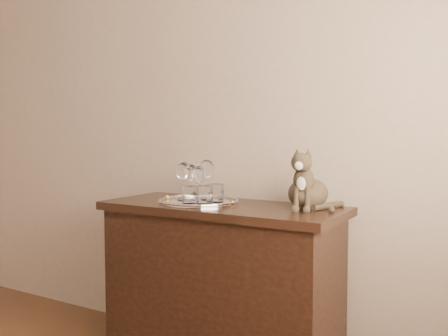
# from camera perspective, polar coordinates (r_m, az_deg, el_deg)

# --- Properties ---
(wall_back) EXTENTS (4.00, 0.10, 2.70)m
(wall_back) POSITION_cam_1_polar(r_m,az_deg,el_deg) (3.03, -6.99, 6.82)
(wall_back) COLOR #BDA28E
(wall_back) RESTS_ON ground
(sideboard) EXTENTS (1.20, 0.50, 0.85)m
(sideboard) POSITION_cam_1_polar(r_m,az_deg,el_deg) (2.55, -0.26, -13.67)
(sideboard) COLOR black
(sideboard) RESTS_ON ground
(tray) EXTENTS (0.40, 0.40, 0.01)m
(tray) POSITION_cam_1_polar(r_m,az_deg,el_deg) (2.50, -2.92, -3.94)
(tray) COLOR white
(tray) RESTS_ON sideboard
(wine_glass_a) EXTENTS (0.07, 0.07, 0.18)m
(wine_glass_a) POSITION_cam_1_polar(r_m,az_deg,el_deg) (2.56, -3.83, -1.60)
(wine_glass_a) COLOR white
(wine_glass_a) RESTS_ON tray
(wine_glass_b) EXTENTS (0.08, 0.08, 0.20)m
(wine_glass_b) POSITION_cam_1_polar(r_m,az_deg,el_deg) (2.59, -1.99, -1.29)
(wine_glass_b) COLOR white
(wine_glass_b) RESTS_ON tray
(wine_glass_c) EXTENTS (0.07, 0.07, 0.20)m
(wine_glass_c) POSITION_cam_1_polar(r_m,az_deg,el_deg) (2.55, -4.71, -1.47)
(wine_glass_c) COLOR silver
(wine_glass_c) RESTS_ON tray
(wine_glass_d) EXTENTS (0.07, 0.07, 0.18)m
(wine_glass_d) POSITION_cam_1_polar(r_m,az_deg,el_deg) (2.51, -2.96, -1.76)
(wine_glass_d) COLOR white
(wine_glass_d) RESTS_ON tray
(tumbler_a) EXTENTS (0.08, 0.08, 0.09)m
(tumbler_a) POSITION_cam_1_polar(r_m,az_deg,el_deg) (2.41, -2.22, -3.07)
(tumbler_a) COLOR silver
(tumbler_a) RESTS_ON tray
(tumbler_b) EXTENTS (0.07, 0.07, 0.08)m
(tumbler_b) POSITION_cam_1_polar(r_m,az_deg,el_deg) (2.44, -3.97, -3.07)
(tumbler_b) COLOR silver
(tumbler_b) RESTS_ON tray
(tumbler_c) EXTENTS (0.08, 0.08, 0.09)m
(tumbler_c) POSITION_cam_1_polar(r_m,az_deg,el_deg) (2.47, -0.98, -2.88)
(tumbler_c) COLOR silver
(tumbler_c) RESTS_ON tray
(cat) EXTENTS (0.30, 0.28, 0.28)m
(cat) POSITION_cam_1_polar(r_m,az_deg,el_deg) (2.34, 9.60, -1.16)
(cat) COLOR #4C3D2D
(cat) RESTS_ON sideboard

